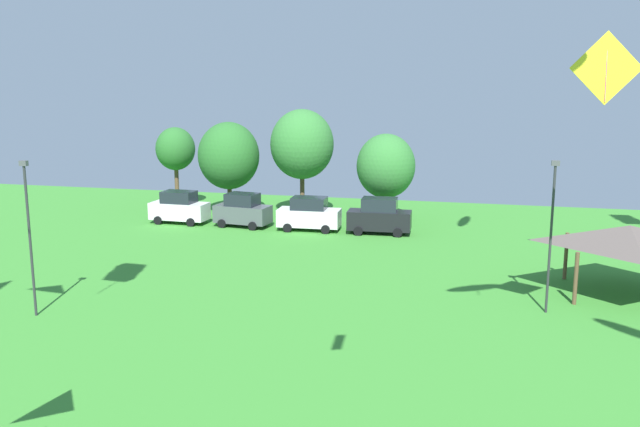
% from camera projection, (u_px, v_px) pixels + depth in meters
% --- Properties ---
extents(kite_flying_3, '(2.59, 0.56, 2.63)m').
position_uv_depth(kite_flying_3, '(606.00, 68.00, 24.26)').
color(kite_flying_3, yellow).
extents(parked_car_leftmost, '(4.44, 2.11, 2.48)m').
position_uv_depth(parked_car_leftmost, '(179.00, 208.00, 51.57)').
color(parked_car_leftmost, silver).
rests_on(parked_car_leftmost, ground).
extents(parked_car_second_from_left, '(4.29, 2.43, 2.51)m').
position_uv_depth(parked_car_second_from_left, '(243.00, 210.00, 50.33)').
color(parked_car_second_from_left, '#4C5156').
rests_on(parked_car_second_from_left, ground).
extents(parked_car_third_from_left, '(4.57, 2.25, 2.44)m').
position_uv_depth(parked_car_third_from_left, '(309.00, 214.00, 49.08)').
color(parked_car_third_from_left, silver).
rests_on(parked_car_third_from_left, ground).
extents(parked_car_rightmost_in_row, '(4.55, 2.18, 2.57)m').
position_uv_depth(parked_car_rightmost_in_row, '(379.00, 216.00, 47.95)').
color(parked_car_rightmost_in_row, black).
rests_on(parked_car_rightmost_in_row, ground).
extents(park_pavilion, '(6.89, 5.72, 3.60)m').
position_uv_depth(park_pavilion, '(629.00, 236.00, 33.77)').
color(park_pavilion, brown).
rests_on(park_pavilion, ground).
extents(light_post_0, '(0.36, 0.20, 7.20)m').
position_uv_depth(light_post_0, '(29.00, 231.00, 30.54)').
color(light_post_0, '#2D2D33').
rests_on(light_post_0, ground).
extents(light_post_1, '(0.36, 0.20, 7.15)m').
position_uv_depth(light_post_1, '(551.00, 229.00, 30.95)').
color(light_post_1, '#2D2D33').
rests_on(light_post_1, ground).
extents(treeline_tree_0, '(3.34, 3.34, 6.86)m').
position_uv_depth(treeline_tree_0, '(175.00, 149.00, 57.76)').
color(treeline_tree_0, brown).
rests_on(treeline_tree_0, ground).
extents(treeline_tree_1, '(4.92, 4.92, 7.51)m').
position_uv_depth(treeline_tree_1, '(229.00, 156.00, 54.28)').
color(treeline_tree_1, brown).
rests_on(treeline_tree_1, ground).
extents(treeline_tree_2, '(5.01, 5.01, 8.55)m').
position_uv_depth(treeline_tree_2, '(302.00, 144.00, 53.30)').
color(treeline_tree_2, brown).
rests_on(treeline_tree_2, ground).
extents(treeline_tree_3, '(4.46, 4.46, 6.80)m').
position_uv_depth(treeline_tree_3, '(386.00, 166.00, 51.40)').
color(treeline_tree_3, brown).
rests_on(treeline_tree_3, ground).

